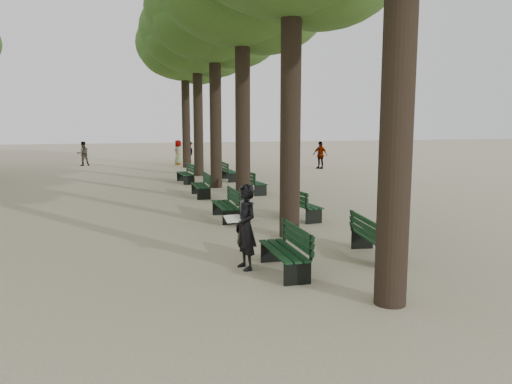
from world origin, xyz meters
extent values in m
plane|color=#B7AA8A|center=(0.00, 0.00, 0.00)|extent=(120.00, 120.00, 0.00)
cylinder|color=#33261C|center=(1.50, -2.00, 3.75)|extent=(0.52, 0.52, 7.50)
cylinder|color=#33261C|center=(1.50, 3.00, 3.75)|extent=(0.52, 0.52, 7.50)
cylinder|color=#33261C|center=(1.50, 8.00, 3.75)|extent=(0.52, 0.52, 7.50)
cylinder|color=#33261C|center=(1.50, 13.00, 3.75)|extent=(0.52, 0.52, 7.50)
ellipsoid|color=#2F571E|center=(1.50, 13.00, 7.70)|extent=(6.00, 6.00, 4.50)
cylinder|color=#33261C|center=(1.50, 18.00, 3.75)|extent=(0.52, 0.52, 7.50)
ellipsoid|color=#2F571E|center=(1.50, 18.00, 7.70)|extent=(6.00, 6.00, 4.50)
cylinder|color=#33261C|center=(1.50, 23.00, 3.75)|extent=(0.52, 0.52, 7.50)
ellipsoid|color=#2F571E|center=(1.50, 23.00, 7.70)|extent=(6.00, 6.00, 4.50)
cube|color=black|center=(0.35, 0.08, 0.23)|extent=(0.53, 1.80, 0.45)
cube|color=black|center=(0.35, 0.08, 0.45)|extent=(0.55, 1.80, 0.04)
cube|color=black|center=(0.63, 0.07, 0.72)|extent=(0.05, 1.80, 0.40)
cube|color=black|center=(0.35, 5.63, 0.23)|extent=(0.52, 1.80, 0.45)
cube|color=black|center=(0.35, 5.63, 0.45)|extent=(0.54, 1.80, 0.04)
cube|color=black|center=(0.63, 5.63, 0.72)|extent=(0.04, 1.80, 0.40)
cube|color=black|center=(0.35, 10.40, 0.23)|extent=(0.53, 1.80, 0.45)
cube|color=black|center=(0.35, 10.40, 0.45)|extent=(0.55, 1.80, 0.04)
cube|color=black|center=(0.63, 10.40, 0.72)|extent=(0.05, 1.80, 0.40)
cube|color=black|center=(0.35, 15.02, 0.23)|extent=(0.67, 1.84, 0.45)
cube|color=black|center=(0.35, 15.02, 0.45)|extent=(0.69, 1.84, 0.04)
cube|color=black|center=(0.63, 15.04, 0.72)|extent=(0.19, 1.80, 0.40)
cube|color=black|center=(2.65, 0.58, 0.23)|extent=(0.75, 1.85, 0.45)
cube|color=black|center=(2.65, 0.58, 0.45)|extent=(0.77, 1.86, 0.04)
cube|color=black|center=(2.37, 0.62, 0.72)|extent=(0.27, 1.79, 0.40)
cube|color=black|center=(2.65, 5.12, 0.23)|extent=(0.72, 1.85, 0.45)
cube|color=black|center=(2.65, 5.12, 0.45)|extent=(0.74, 1.85, 0.04)
cube|color=black|center=(2.37, 5.09, 0.72)|extent=(0.24, 1.79, 0.40)
cube|color=black|center=(2.65, 10.76, 0.23)|extent=(0.70, 1.84, 0.45)
cube|color=black|center=(2.65, 10.76, 0.45)|extent=(0.72, 1.85, 0.04)
cube|color=black|center=(2.37, 10.73, 0.72)|extent=(0.23, 1.79, 0.40)
cube|color=black|center=(2.65, 15.36, 0.23)|extent=(0.54, 1.81, 0.45)
cube|color=black|center=(2.65, 15.36, 0.45)|extent=(0.56, 1.81, 0.04)
cube|color=black|center=(2.37, 15.36, 0.72)|extent=(0.07, 1.80, 0.40)
imported|color=black|center=(-0.30, 0.52, 0.87)|extent=(0.49, 0.75, 1.73)
cube|color=white|center=(-0.55, 0.52, 1.05)|extent=(0.37, 0.29, 0.12)
imported|color=#262628|center=(9.45, 20.01, 0.86)|extent=(0.85, 1.02, 1.71)
imported|color=#262628|center=(1.22, 25.20, 0.84)|extent=(0.53, 0.88, 1.67)
imported|color=#262628|center=(2.15, 26.66, 0.78)|extent=(0.82, 1.01, 1.55)
imported|color=#262628|center=(-4.99, 26.04, 0.81)|extent=(0.84, 0.51, 1.62)
camera|label=1|loc=(-2.70, -8.98, 2.98)|focal=35.00mm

